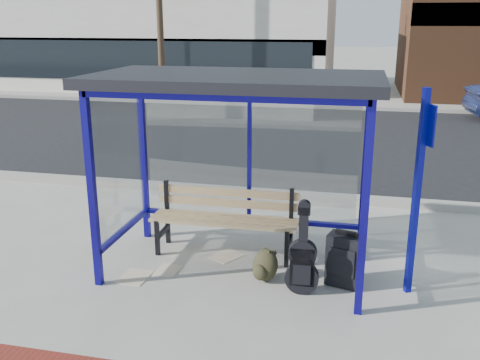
% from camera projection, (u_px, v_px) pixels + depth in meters
% --- Properties ---
extents(ground, '(120.00, 120.00, 0.00)m').
position_uv_depth(ground, '(237.00, 269.00, 6.73)').
color(ground, '#B2ADA0').
rests_on(ground, ground).
extents(curb_near, '(60.00, 0.25, 0.12)m').
position_uv_depth(curb_near, '(274.00, 194.00, 9.42)').
color(curb_near, gray).
rests_on(curb_near, ground).
extents(street_asphalt, '(60.00, 10.00, 0.00)m').
position_uv_depth(street_asphalt, '(304.00, 138.00, 14.21)').
color(street_asphalt, black).
rests_on(street_asphalt, ground).
extents(curb_far, '(60.00, 0.25, 0.12)m').
position_uv_depth(curb_far, '(320.00, 107.00, 18.96)').
color(curb_far, gray).
rests_on(curb_far, ground).
extents(far_sidewalk, '(60.00, 4.00, 0.01)m').
position_uv_depth(far_sidewalk, '(324.00, 101.00, 20.75)').
color(far_sidewalk, '#B2ADA0').
rests_on(far_sidewalk, ground).
extents(bus_shelter, '(3.30, 1.80, 2.42)m').
position_uv_depth(bus_shelter, '(238.00, 104.00, 6.20)').
color(bus_shelter, '#100A77').
rests_on(bus_shelter, ground).
extents(storefront_white, '(18.00, 6.04, 4.00)m').
position_uv_depth(storefront_white, '(135.00, 43.00, 24.86)').
color(storefront_white, silver).
rests_on(storefront_white, ground).
extents(bench, '(1.94, 0.50, 0.91)m').
position_uv_depth(bench, '(225.00, 216.00, 7.07)').
color(bench, black).
rests_on(bench, ground).
extents(guitar_bag, '(0.39, 0.13, 1.05)m').
position_uv_depth(guitar_bag, '(302.00, 262.00, 6.03)').
color(guitar_bag, black).
rests_on(guitar_bag, ground).
extents(suitcase, '(0.45, 0.35, 0.69)m').
position_uv_depth(suitcase, '(344.00, 260.00, 6.23)').
color(suitcase, black).
rests_on(suitcase, ground).
extents(backpack, '(0.39, 0.37, 0.39)m').
position_uv_depth(backpack, '(265.00, 266.00, 6.39)').
color(backpack, black).
rests_on(backpack, ground).
extents(sign_post, '(0.16, 0.27, 2.34)m').
position_uv_depth(sign_post, '(418.00, 182.00, 5.79)').
color(sign_post, '#0D1090').
rests_on(sign_post, ground).
extents(newspaper_a, '(0.29, 0.36, 0.01)m').
position_uv_depth(newspaper_a, '(168.00, 270.00, 6.68)').
color(newspaper_a, white).
rests_on(newspaper_a, ground).
extents(newspaper_b, '(0.35, 0.44, 0.01)m').
position_uv_depth(newspaper_b, '(135.00, 277.00, 6.51)').
color(newspaper_b, white).
rests_on(newspaper_b, ground).
extents(newspaper_c, '(0.48, 0.50, 0.01)m').
position_uv_depth(newspaper_c, '(227.00, 256.00, 7.08)').
color(newspaper_c, white).
rests_on(newspaper_c, ground).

